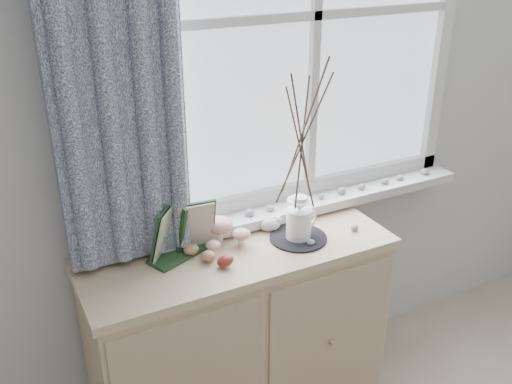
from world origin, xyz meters
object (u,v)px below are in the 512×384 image
toadstool_cluster (223,230)px  sideboard (240,340)px  botanical_book (183,233)px  twig_pitcher (302,136)px

toadstool_cluster → sideboard: bearing=-69.1°
botanical_book → toadstool_cluster: (0.17, 0.03, -0.05)m
toadstool_cluster → twig_pitcher: size_ratio=0.25×
sideboard → toadstool_cluster: (-0.03, 0.07, 0.48)m
botanical_book → toadstool_cluster: bearing=-11.6°
botanical_book → twig_pitcher: (0.45, -0.07, 0.32)m
botanical_book → toadstool_cluster: 0.18m
sideboard → toadstool_cluster: 0.49m
botanical_book → twig_pitcher: bearing=-31.4°
sideboard → twig_pitcher: 0.88m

